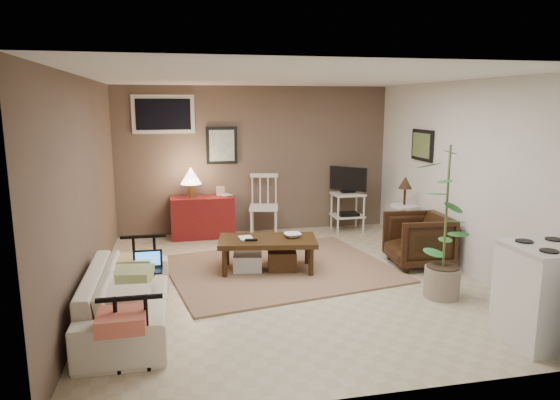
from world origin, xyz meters
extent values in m
plane|color=#C1B293|center=(0.00, 0.00, 0.00)|extent=(5.00, 5.00, 0.00)
cube|color=black|center=(-0.55, 2.48, 1.45)|extent=(0.50, 0.03, 0.60)
cube|color=black|center=(2.23, 1.05, 1.52)|extent=(0.03, 0.60, 0.45)
cube|color=silver|center=(-1.45, 2.48, 1.95)|extent=(0.96, 0.03, 0.60)
cube|color=#8E6A52|center=(-0.02, 0.41, 0.01)|extent=(3.09, 2.65, 0.03)
cube|color=#36200E|center=(-0.20, 0.37, 0.41)|extent=(1.31, 0.82, 0.06)
cylinder|color=#36200E|center=(-0.76, 0.22, 0.19)|extent=(0.07, 0.07, 0.39)
cylinder|color=#36200E|center=(0.29, 0.05, 0.19)|extent=(0.07, 0.07, 0.39)
cylinder|color=#36200E|center=(-0.68, 0.68, 0.19)|extent=(0.07, 0.07, 0.39)
cylinder|color=#36200E|center=(0.37, 0.51, 0.19)|extent=(0.07, 0.07, 0.39)
cube|color=black|center=(-0.41, 0.30, 0.45)|extent=(0.16, 0.07, 0.02)
cube|color=#4D301B|center=(-0.01, 0.34, 0.14)|extent=(0.40, 0.36, 0.26)
cube|color=silver|center=(-0.45, 0.41, 0.12)|extent=(0.40, 0.36, 0.22)
imported|color=silver|center=(-1.80, -0.87, 0.37)|extent=(0.56, 1.91, 0.75)
cube|color=black|center=(-1.62, -0.59, 0.43)|extent=(0.29, 0.20, 0.01)
cube|color=black|center=(-1.62, -0.48, 0.53)|extent=(0.29, 0.01, 0.18)
cube|color=#368AF4|center=(-1.62, -0.49, 0.53)|extent=(0.25, 0.00, 0.15)
cube|color=maroon|center=(-0.90, 2.26, 0.33)|extent=(0.99, 0.44, 0.66)
cylinder|color=olive|center=(-1.07, 2.21, 0.77)|extent=(0.11, 0.11, 0.22)
cone|color=#FFE0B7|center=(-1.07, 2.21, 1.01)|extent=(0.33, 0.33, 0.26)
cube|color=tan|center=(-0.61, 2.28, 0.74)|extent=(0.13, 0.02, 0.16)
cube|color=silver|center=(0.07, 2.12, 0.47)|extent=(0.53, 0.53, 0.04)
cylinder|color=silver|center=(-0.16, 1.97, 0.23)|extent=(0.04, 0.04, 0.45)
cylinder|color=silver|center=(0.22, 1.89, 0.23)|extent=(0.04, 0.04, 0.45)
cylinder|color=silver|center=(-0.08, 2.35, 0.23)|extent=(0.04, 0.04, 0.45)
cylinder|color=silver|center=(0.30, 2.27, 0.23)|extent=(0.04, 0.04, 0.45)
cube|color=silver|center=(0.11, 2.32, 0.97)|extent=(0.45, 0.14, 0.06)
cube|color=silver|center=(1.51, 2.16, 0.63)|extent=(0.51, 0.42, 0.04)
cube|color=silver|center=(1.51, 2.16, 0.26)|extent=(0.51, 0.42, 0.03)
cylinder|color=silver|center=(1.28, 1.98, 0.33)|extent=(0.03, 0.03, 0.65)
cylinder|color=silver|center=(1.73, 1.98, 0.33)|extent=(0.03, 0.03, 0.65)
cylinder|color=silver|center=(1.28, 2.34, 0.33)|extent=(0.03, 0.03, 0.65)
cylinder|color=silver|center=(1.73, 2.34, 0.33)|extent=(0.03, 0.03, 0.65)
cube|color=black|center=(1.51, 2.16, 0.68)|extent=(0.23, 0.13, 0.03)
cube|color=black|center=(1.51, 2.16, 0.89)|extent=(0.50, 0.49, 0.39)
cube|color=tan|center=(1.51, 2.16, 0.89)|extent=(0.41, 0.39, 0.32)
cube|color=black|center=(1.51, 2.11, 0.28)|extent=(0.33, 0.23, 0.09)
cylinder|color=silver|center=(1.99, 1.05, 0.01)|extent=(0.28, 0.28, 0.03)
cylinder|color=silver|center=(1.99, 1.05, 0.32)|extent=(0.06, 0.06, 0.60)
cylinder|color=silver|center=(1.99, 1.05, 0.63)|extent=(0.40, 0.40, 0.03)
cylinder|color=black|center=(1.99, 1.05, 0.78)|extent=(0.04, 0.04, 0.26)
cone|color=#332315|center=(1.99, 1.05, 0.98)|extent=(0.20, 0.20, 0.18)
imported|color=black|center=(1.80, 0.22, 0.38)|extent=(0.74, 0.79, 0.76)
cylinder|color=gray|center=(1.54, -0.86, 0.17)|extent=(0.39, 0.39, 0.34)
cylinder|color=#4C602D|center=(1.54, -0.86, 1.02)|extent=(0.03, 0.03, 1.34)
cube|color=silver|center=(1.89, -2.01, 0.43)|extent=(0.67, 0.63, 0.87)
cube|color=silver|center=(1.89, -2.01, 0.88)|extent=(0.69, 0.64, 0.03)
cylinder|color=black|center=(1.73, -2.16, 0.90)|extent=(0.15, 0.15, 0.01)
cylinder|color=black|center=(1.73, -1.85, 0.90)|extent=(0.15, 0.15, 0.01)
cylinder|color=black|center=(2.04, -1.85, 0.90)|extent=(0.15, 0.15, 0.01)
imported|color=#36200E|center=(0.13, 0.37, 0.55)|extent=(0.22, 0.07, 0.22)
imported|color=#36200E|center=(-0.55, 0.41, 0.55)|extent=(0.17, 0.03, 0.22)
imported|color=#36200E|center=(-0.61, 2.27, 0.77)|extent=(0.16, 0.08, 0.22)
camera|label=1|loc=(-1.30, -5.62, 2.10)|focal=32.00mm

